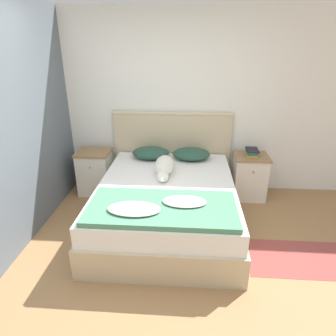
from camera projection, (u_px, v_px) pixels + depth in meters
ground_plane at (144, 282)px, 2.82m from camera, size 16.00×16.00×0.00m
wall_back at (163, 104)px, 4.28m from camera, size 9.00×0.06×2.55m
wall_side_left at (30, 120)px, 3.38m from camera, size 0.06×3.10×2.55m
bed at (167, 204)px, 3.62m from camera, size 1.63×2.06×0.57m
headboard at (172, 149)px, 4.46m from camera, size 1.71×0.06×1.17m
nightstand_left at (95, 172)px, 4.42m from camera, size 0.47×0.44×0.64m
nightstand_right at (249, 176)px, 4.27m from camera, size 0.47×0.44×0.64m
pillow_left at (151, 153)px, 4.22m from camera, size 0.52×0.39×0.15m
pillow_right at (191, 154)px, 4.19m from camera, size 0.52×0.39×0.15m
quilt at (161, 208)px, 2.92m from camera, size 1.46×0.72×0.09m
dog at (164, 166)px, 3.72m from camera, size 0.24×0.66×0.21m
book_stack at (252, 152)px, 4.13m from camera, size 0.16×0.24×0.09m
rug at (303, 259)px, 3.13m from camera, size 1.18×0.61×0.00m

